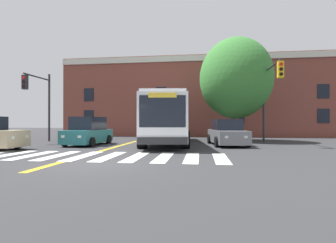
{
  "coord_description": "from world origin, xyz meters",
  "views": [
    {
      "loc": [
        3.74,
        -9.14,
        1.5
      ],
      "look_at": [
        1.42,
        8.33,
        1.57
      ],
      "focal_mm": 28.0,
      "sensor_mm": 36.0,
      "label": 1
    }
  ],
  "objects_px": {
    "city_bus": "(165,119)",
    "car_grey_far_lane": "(227,133)",
    "traffic_light_far_corner": "(40,95)",
    "street_tree_curbside_large": "(236,78)",
    "car_navy_behind_bus": "(162,129)",
    "car_teal_near_lane": "(88,132)",
    "traffic_light_near_corner": "(270,88)"
  },
  "relations": [
    {
      "from": "car_grey_far_lane",
      "to": "traffic_light_far_corner",
      "type": "distance_m",
      "value": 14.16
    },
    {
      "from": "city_bus",
      "to": "traffic_light_near_corner",
      "type": "height_order",
      "value": "traffic_light_near_corner"
    },
    {
      "from": "car_grey_far_lane",
      "to": "street_tree_curbside_large",
      "type": "bearing_deg",
      "value": 75.39
    },
    {
      "from": "city_bus",
      "to": "street_tree_curbside_large",
      "type": "relative_size",
      "value": 1.41
    },
    {
      "from": "street_tree_curbside_large",
      "to": "car_teal_near_lane",
      "type": "bearing_deg",
      "value": -153.53
    },
    {
      "from": "car_grey_far_lane",
      "to": "street_tree_curbside_large",
      "type": "height_order",
      "value": "street_tree_curbside_large"
    },
    {
      "from": "car_teal_near_lane",
      "to": "traffic_light_near_corner",
      "type": "height_order",
      "value": "traffic_light_near_corner"
    },
    {
      "from": "car_grey_far_lane",
      "to": "traffic_light_near_corner",
      "type": "relative_size",
      "value": 0.86
    },
    {
      "from": "city_bus",
      "to": "traffic_light_near_corner",
      "type": "bearing_deg",
      "value": 4.4
    },
    {
      "from": "car_grey_far_lane",
      "to": "traffic_light_far_corner",
      "type": "xyz_separation_m",
      "value": [
        -13.86,
        0.72,
        2.8
      ]
    },
    {
      "from": "city_bus",
      "to": "car_navy_behind_bus",
      "type": "relative_size",
      "value": 2.87
    },
    {
      "from": "traffic_light_far_corner",
      "to": "traffic_light_near_corner",
      "type": "bearing_deg",
      "value": 2.29
    },
    {
      "from": "car_grey_far_lane",
      "to": "car_navy_behind_bus",
      "type": "bearing_deg",
      "value": 122.79
    },
    {
      "from": "traffic_light_far_corner",
      "to": "car_teal_near_lane",
      "type": "bearing_deg",
      "value": -20.36
    },
    {
      "from": "traffic_light_near_corner",
      "to": "car_navy_behind_bus",
      "type": "bearing_deg",
      "value": 139.69
    },
    {
      "from": "car_navy_behind_bus",
      "to": "street_tree_curbside_large",
      "type": "height_order",
      "value": "street_tree_curbside_large"
    },
    {
      "from": "car_grey_far_lane",
      "to": "city_bus",
      "type": "bearing_deg",
      "value": 169.0
    },
    {
      "from": "car_teal_near_lane",
      "to": "traffic_light_near_corner",
      "type": "distance_m",
      "value": 12.86
    },
    {
      "from": "street_tree_curbside_large",
      "to": "city_bus",
      "type": "bearing_deg",
      "value": -148.74
    },
    {
      "from": "traffic_light_near_corner",
      "to": "traffic_light_far_corner",
      "type": "bearing_deg",
      "value": -177.71
    },
    {
      "from": "car_grey_far_lane",
      "to": "car_teal_near_lane",
      "type": "bearing_deg",
      "value": -173.64
    },
    {
      "from": "city_bus",
      "to": "car_navy_behind_bus",
      "type": "height_order",
      "value": "city_bus"
    },
    {
      "from": "traffic_light_far_corner",
      "to": "street_tree_curbside_large",
      "type": "relative_size",
      "value": 0.64
    },
    {
      "from": "car_grey_far_lane",
      "to": "traffic_light_near_corner",
      "type": "bearing_deg",
      "value": 24.43
    },
    {
      "from": "car_navy_behind_bus",
      "to": "traffic_light_near_corner",
      "type": "relative_size",
      "value": 0.72
    },
    {
      "from": "city_bus",
      "to": "car_grey_far_lane",
      "type": "distance_m",
      "value": 4.47
    },
    {
      "from": "car_teal_near_lane",
      "to": "traffic_light_far_corner",
      "type": "xyz_separation_m",
      "value": [
        -4.69,
        1.74,
        2.73
      ]
    },
    {
      "from": "car_navy_behind_bus",
      "to": "street_tree_curbside_large",
      "type": "bearing_deg",
      "value": -35.19
    },
    {
      "from": "car_teal_near_lane",
      "to": "street_tree_curbside_large",
      "type": "bearing_deg",
      "value": 26.47
    },
    {
      "from": "city_bus",
      "to": "street_tree_curbside_large",
      "type": "xyz_separation_m",
      "value": [
        5.34,
        3.24,
        3.33
      ]
    },
    {
      "from": "city_bus",
      "to": "car_navy_behind_bus",
      "type": "distance_m",
      "value": 8.18
    },
    {
      "from": "car_navy_behind_bus",
      "to": "car_teal_near_lane",
      "type": "bearing_deg",
      "value": -109.43
    }
  ]
}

